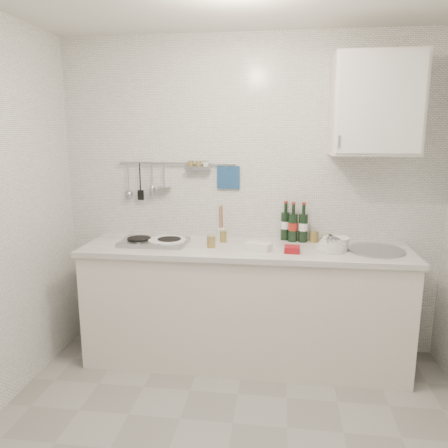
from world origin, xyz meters
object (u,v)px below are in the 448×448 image
object	(u,v)px
wall_cabinet	(375,105)
utensil_crock	(221,233)
plate_stack_sink	(333,244)
wine_bottles	(294,222)
plate_stack_hob	(166,242)

from	to	relation	value
wall_cabinet	utensil_crock	size ratio (longest dim) A/B	2.43
wall_cabinet	plate_stack_sink	xyz separation A→B (m)	(-0.25, -0.12, -0.98)
utensil_crock	wine_bottles	bearing A→B (deg)	7.57
wall_cabinet	plate_stack_hob	world-z (taller)	wall_cabinet
plate_stack_hob	plate_stack_sink	size ratio (longest dim) A/B	1.25
utensil_crock	wall_cabinet	bearing A→B (deg)	-2.07
plate_stack_sink	wine_bottles	distance (m)	0.39
plate_stack_hob	wine_bottles	xyz separation A→B (m)	(0.97, 0.24, 0.13)
plate_stack_hob	wine_bottles	distance (m)	1.01
wall_cabinet	plate_stack_hob	distance (m)	1.82
wine_bottles	utensil_crock	world-z (taller)	wine_bottles
wine_bottles	utensil_crock	distance (m)	0.58
plate_stack_sink	wine_bottles	size ratio (longest dim) A/B	0.79
plate_stack_hob	wall_cabinet	bearing A→B (deg)	4.79
wine_bottles	plate_stack_sink	bearing A→B (deg)	-40.26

